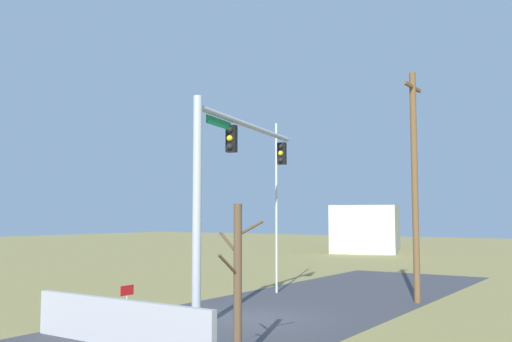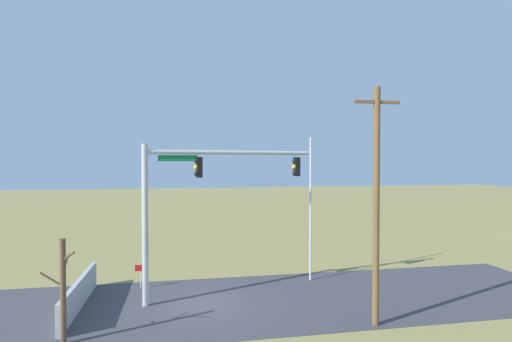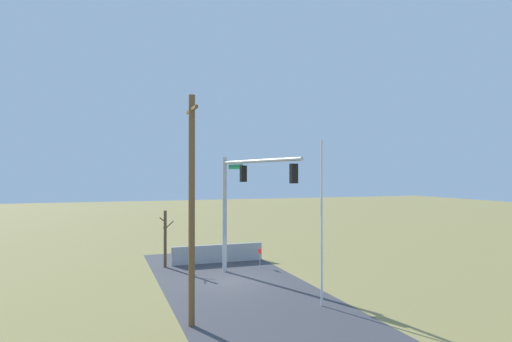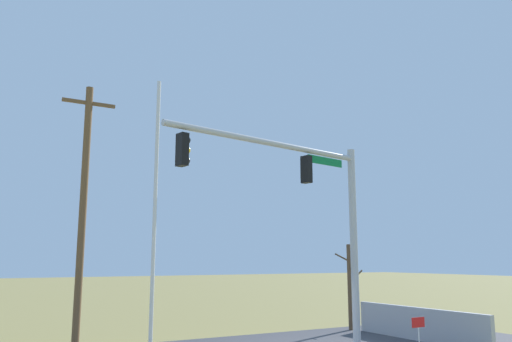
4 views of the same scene
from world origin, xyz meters
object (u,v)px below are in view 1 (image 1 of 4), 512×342
(utility_pole, at_px, (415,182))
(open_sign, at_px, (127,295))
(signal_mast, at_px, (228,168))
(flagpole, at_px, (276,207))
(bare_tree, at_px, (237,281))
(distant_building, at_px, (367,229))

(utility_pole, height_order, open_sign, utility_pole)
(signal_mast, relative_size, open_sign, 6.74)
(utility_pole, bearing_deg, flagpole, -84.44)
(bare_tree, bearing_deg, open_sign, -109.55)
(open_sign, xyz_separation_m, distant_building, (-40.12, -8.43, 1.35))
(distant_building, bearing_deg, utility_pole, -170.99)
(distant_building, bearing_deg, flagpole, 178.53)
(signal_mast, height_order, open_sign, signal_mast)
(flagpole, xyz_separation_m, utility_pole, (-0.61, 6.25, 0.98))
(signal_mast, height_order, utility_pole, utility_pole)
(bare_tree, xyz_separation_m, distant_building, (-42.22, -14.35, 0.32))
(utility_pole, bearing_deg, distant_building, -154.07)
(signal_mast, relative_size, bare_tree, 2.19)
(utility_pole, xyz_separation_m, distant_building, (-30.59, -14.87, -2.60))
(signal_mast, xyz_separation_m, utility_pole, (-6.93, 4.31, -0.26))
(open_sign, height_order, distant_building, distant_building)
(bare_tree, relative_size, open_sign, 3.08)
(signal_mast, xyz_separation_m, flagpole, (-6.32, -1.94, -1.24))
(utility_pole, bearing_deg, open_sign, -34.06)
(utility_pole, bearing_deg, signal_mast, -31.91)
(bare_tree, distance_m, open_sign, 6.37)
(signal_mast, bearing_deg, distant_building, -164.28)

